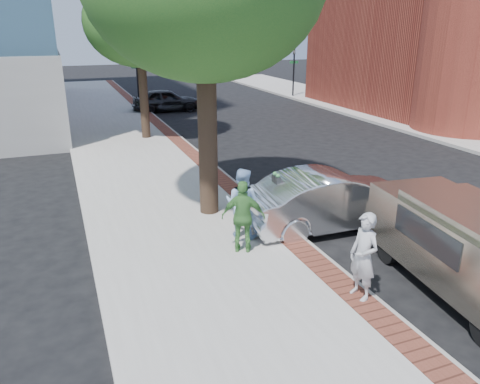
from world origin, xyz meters
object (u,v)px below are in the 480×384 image
parking_meter (276,188)px  bg_car (166,100)px  van (466,244)px  person_gray (364,256)px  person_green (243,217)px  person_officer (242,203)px  sedan_silver (332,200)px

parking_meter → bg_car: size_ratio=0.35×
parking_meter → van: size_ratio=0.29×
person_gray → person_green: 3.01m
person_officer → sedan_silver: 2.56m
person_officer → bg_car: 19.62m
parking_meter → person_green: person_green is taller
person_green → bg_car: person_green is taller
person_green → bg_car: bearing=-72.9°
person_gray → sedan_silver: bearing=148.9°
sedan_silver → person_gray: bearing=158.2°
parking_meter → bg_car: bearing=85.6°
van → parking_meter: bearing=127.3°
person_officer → parking_meter: bearing=-126.5°
parking_meter → bg_car: parking_meter is taller
sedan_silver → bg_car: size_ratio=1.13×
person_gray → person_officer: size_ratio=0.99×
person_gray → van: size_ratio=0.34×
person_officer → van: (3.36, -3.75, -0.02)m
person_officer → van: size_ratio=0.34×
parking_meter → van: 4.62m
person_green → parking_meter: bearing=-116.9°
person_gray → person_green: person_gray is taller
person_green → sedan_silver: person_green is taller
person_gray → bg_car: person_gray is taller
parking_meter → person_gray: person_gray is taller
person_officer → person_green: (-0.28, -0.80, -0.02)m
person_officer → sedan_silver: bearing=-140.4°
van → person_gray: bearing=179.8°
person_gray → person_officer: bearing=-170.6°
parking_meter → person_officer: (-1.04, -0.23, -0.17)m
parking_meter → sedan_silver: parking_meter is taller
parking_meter → van: (2.33, -3.98, -0.20)m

